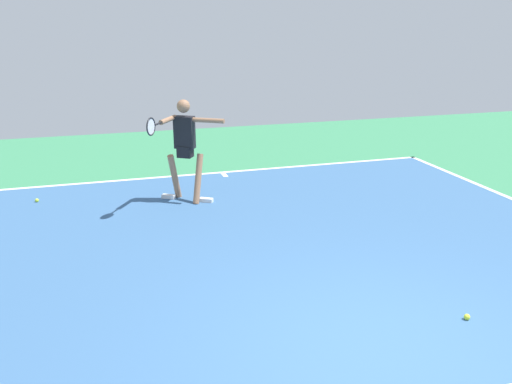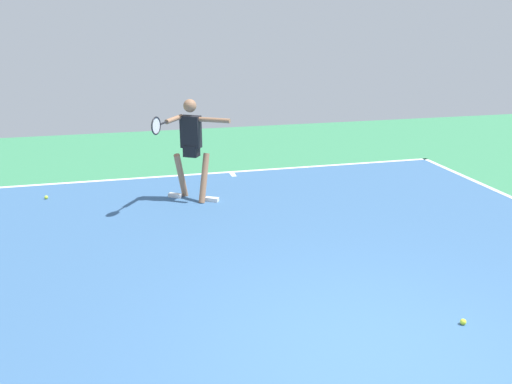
{
  "view_description": "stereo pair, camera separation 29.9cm",
  "coord_description": "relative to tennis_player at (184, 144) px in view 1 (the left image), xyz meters",
  "views": [
    {
      "loc": [
        2.47,
        3.92,
        3.07
      ],
      "look_at": [
        0.51,
        -2.59,
        0.9
      ],
      "focal_mm": 37.71,
      "sensor_mm": 36.0,
      "label": 1
    },
    {
      "loc": [
        2.18,
        4.0,
        3.07
      ],
      "look_at": [
        0.51,
        -2.59,
        0.9
      ],
      "focal_mm": 37.71,
      "sensor_mm": 36.0,
      "label": 2
    }
  ],
  "objects": [
    {
      "name": "ground_plane",
      "position": [
        -1.04,
        5.15,
        -1.04
      ],
      "size": [
        23.52,
        23.52,
        0.0
      ],
      "primitive_type": "plane",
      "color": "#388456"
    },
    {
      "name": "tennis_ball_by_sideline",
      "position": [
        -2.21,
        4.85,
        -1.01
      ],
      "size": [
        0.07,
        0.07,
        0.07
      ],
      "primitive_type": "sphere",
      "color": "#CCE033",
      "rests_on": "ground_plane"
    },
    {
      "name": "court_line_baseline_near",
      "position": [
        -1.04,
        -1.65,
        -1.04
      ],
      "size": [
        9.34,
        0.1,
        0.01
      ],
      "primitive_type": "cube",
      "color": "white",
      "rests_on": "ground_plane"
    },
    {
      "name": "court_line_centre_mark",
      "position": [
        -1.04,
        -1.45,
        -1.04
      ],
      "size": [
        0.1,
        0.3,
        0.01
      ],
      "primitive_type": "cube",
      "color": "white",
      "rests_on": "ground_plane"
    },
    {
      "name": "tennis_player",
      "position": [
        0.0,
        0.0,
        0.0
      ],
      "size": [
        1.36,
        1.12,
        1.82
      ],
      "rotation": [
        0.0,
        0.0,
        -0.56
      ],
      "color": "#9E7051",
      "rests_on": "ground_plane"
    },
    {
      "name": "court_surface",
      "position": [
        -1.04,
        5.15,
        -1.04
      ],
      "size": [
        9.34,
        13.72,
        0.0
      ],
      "primitive_type": "cube",
      "color": "#38608E",
      "rests_on": "ground_plane"
    },
    {
      "name": "tennis_ball_near_player",
      "position": [
        2.56,
        -0.69,
        -1.01
      ],
      "size": [
        0.07,
        0.07,
        0.07
      ],
      "primitive_type": "sphere",
      "color": "#C6E53D",
      "rests_on": "ground_plane"
    }
  ]
}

